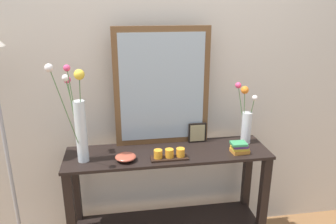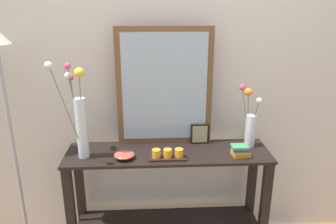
% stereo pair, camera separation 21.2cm
% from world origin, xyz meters
% --- Properties ---
extents(wall_back, '(6.40, 0.08, 2.70)m').
position_xyz_m(wall_back, '(0.00, 0.31, 1.35)').
color(wall_back, beige).
rests_on(wall_back, ground).
extents(console_table, '(1.39, 0.38, 0.83)m').
position_xyz_m(console_table, '(0.00, 0.00, 0.52)').
color(console_table, black).
rests_on(console_table, ground).
extents(mirror_leaning, '(0.66, 0.03, 0.83)m').
position_xyz_m(mirror_leaning, '(-0.02, 0.16, 1.25)').
color(mirror_leaning, brown).
rests_on(mirror_leaning, console_table).
extents(tall_vase_left, '(0.20, 0.30, 0.66)m').
position_xyz_m(tall_vase_left, '(-0.57, -0.05, 1.12)').
color(tall_vase_left, silver).
rests_on(tall_vase_left, console_table).
extents(vase_right, '(0.15, 0.09, 0.44)m').
position_xyz_m(vase_right, '(0.58, 0.07, 1.01)').
color(vase_right, silver).
rests_on(vase_right, console_table).
extents(candle_tray, '(0.24, 0.09, 0.07)m').
position_xyz_m(candle_tray, '(-0.01, -0.10, 0.86)').
color(candle_tray, black).
rests_on(candle_tray, console_table).
extents(picture_frame_small, '(0.13, 0.01, 0.15)m').
position_xyz_m(picture_frame_small, '(0.24, 0.13, 0.91)').
color(picture_frame_small, black).
rests_on(picture_frame_small, console_table).
extents(decorative_bowl, '(0.13, 0.13, 0.04)m').
position_xyz_m(decorative_bowl, '(-0.29, -0.09, 0.86)').
color(decorative_bowl, '#B24C38').
rests_on(decorative_bowl, console_table).
extents(book_stack, '(0.13, 0.11, 0.08)m').
position_xyz_m(book_stack, '(0.48, -0.09, 0.87)').
color(book_stack, orange).
rests_on(book_stack, console_table).
extents(floor_lamp, '(0.24, 0.24, 1.67)m').
position_xyz_m(floor_lamp, '(-1.04, 0.02, 1.13)').
color(floor_lamp, '#9E9EA3').
rests_on(floor_lamp, ground).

